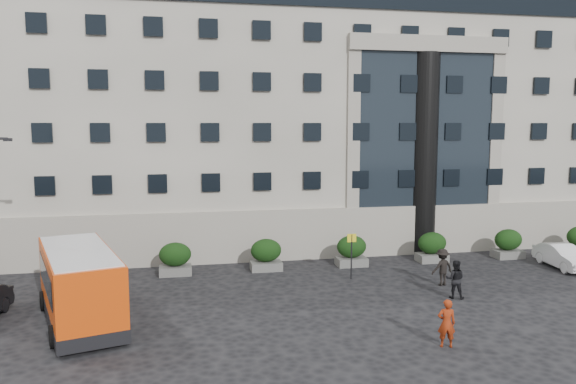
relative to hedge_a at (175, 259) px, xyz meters
name	(u,v)px	position (x,y,z in m)	size (l,w,h in m)	color
ground	(267,316)	(4.00, -7.80, -0.93)	(120.00, 120.00, 0.00)	black
civic_building	(296,118)	(10.00, 14.20, 8.07)	(44.00, 24.00, 18.00)	gray
entrance_column	(423,155)	(16.00, 2.50, 5.57)	(1.80, 1.80, 13.00)	black
hedge_a	(175,259)	(0.00, 0.00, 0.00)	(1.80, 1.26, 1.84)	#50504E
hedge_b	(266,254)	(5.20, 0.00, 0.00)	(1.80, 1.26, 1.84)	#50504E
hedge_c	(352,251)	(10.40, 0.00, 0.00)	(1.80, 1.26, 1.84)	#50504E
hedge_d	(432,247)	(15.60, 0.00, 0.00)	(1.80, 1.26, 1.84)	#50504E
hedge_e	(508,243)	(20.80, 0.00, 0.00)	(1.80, 1.26, 1.84)	#50504E
bus_stop_sign	(352,248)	(9.50, -2.80, 0.80)	(0.50, 0.08, 2.52)	#262628
minibus	(79,283)	(-3.98, -7.06, 0.83)	(4.69, 8.09, 3.19)	#D6400A
white_taxi	(563,256)	(22.53, -2.92, -0.24)	(1.46, 4.19, 1.38)	white
pedestrian_a	(447,323)	(10.19, -12.58, 0.01)	(0.69, 0.45, 1.88)	maroon
pedestrian_b	(455,279)	(13.44, -7.05, 0.02)	(0.92, 0.72, 1.90)	black
pedestrian_c	(442,267)	(13.84, -4.89, 0.05)	(1.27, 0.73, 1.96)	black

